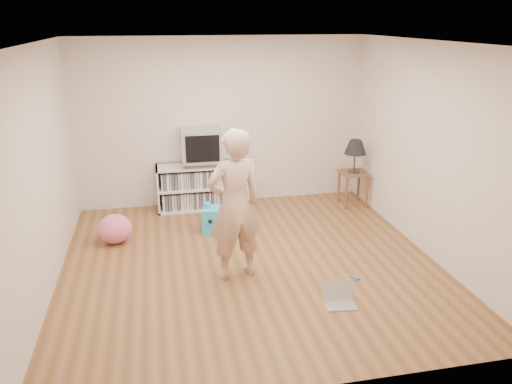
{
  "coord_description": "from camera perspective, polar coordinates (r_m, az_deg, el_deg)",
  "views": [
    {
      "loc": [
        -1.04,
        -5.39,
        2.85
      ],
      "look_at": [
        0.16,
        0.4,
        0.78
      ],
      "focal_mm": 35.0,
      "sensor_mm": 36.0,
      "label": 1
    }
  ],
  "objects": [
    {
      "name": "dvd_deck",
      "position": [
        7.73,
        -6.25,
        3.35
      ],
      "size": [
        0.45,
        0.35,
        0.07
      ],
      "primitive_type": "cube",
      "color": "gray",
      "rests_on": "media_unit"
    },
    {
      "name": "crt_tv",
      "position": [
        7.66,
        -6.33,
        5.4
      ],
      "size": [
        0.6,
        0.53,
        0.5
      ],
      "color": "#96969B",
      "rests_on": "dvd_deck"
    },
    {
      "name": "table_lamp",
      "position": [
        7.9,
        11.29,
        4.98
      ],
      "size": [
        0.34,
        0.34,
        0.52
      ],
      "color": "#333333",
      "rests_on": "side_table"
    },
    {
      "name": "plush_pink",
      "position": [
        6.91,
        -15.83,
        -4.06
      ],
      "size": [
        0.56,
        0.56,
        0.39
      ],
      "primitive_type": "ellipsoid",
      "rotation": [
        0.0,
        0.0,
        0.27
      ],
      "color": "#E46885",
      "rests_on": "ground"
    },
    {
      "name": "ground",
      "position": [
        6.18,
        -0.69,
        -8.11
      ],
      "size": [
        4.5,
        4.5,
        0.0
      ],
      "primitive_type": "plane",
      "color": "brown",
      "rests_on": "ground"
    },
    {
      "name": "plush_blue",
      "position": [
        7.0,
        -4.58,
        -3.13
      ],
      "size": [
        0.42,
        0.37,
        0.43
      ],
      "rotation": [
        0.0,
        0.0,
        -0.21
      ],
      "color": "#27BCEC",
      "rests_on": "ground"
    },
    {
      "name": "laptop",
      "position": [
        5.44,
        9.45,
        -11.83
      ],
      "size": [
        0.35,
        0.29,
        0.22
      ],
      "rotation": [
        0.0,
        0.0,
        -0.11
      ],
      "color": "silver",
      "rests_on": "ground"
    },
    {
      "name": "side_table",
      "position": [
        8.04,
        11.05,
        1.35
      ],
      "size": [
        0.42,
        0.42,
        0.55
      ],
      "color": "brown",
      "rests_on": "ground"
    },
    {
      "name": "media_unit",
      "position": [
        7.86,
        -6.16,
        0.69
      ],
      "size": [
        1.4,
        0.45,
        0.7
      ],
      "color": "white",
      "rests_on": "ground"
    },
    {
      "name": "person",
      "position": [
        5.55,
        -2.48,
        -1.54
      ],
      "size": [
        0.72,
        0.56,
        1.75
      ],
      "primitive_type": "imported",
      "rotation": [
        0.0,
        0.0,
        3.39
      ],
      "color": "#D5AE91",
      "rests_on": "ground"
    },
    {
      "name": "playing_cards",
      "position": [
        5.95,
        11.3,
        -9.58
      ],
      "size": [
        0.09,
        0.1,
        0.02
      ],
      "primitive_type": "cube",
      "rotation": [
        0.0,
        0.0,
        0.26
      ],
      "color": "#4165AF",
      "rests_on": "ground"
    },
    {
      "name": "walls",
      "position": [
        5.7,
        -0.74,
        3.56
      ],
      "size": [
        4.52,
        4.52,
        2.6
      ],
      "color": "silver",
      "rests_on": "ground"
    },
    {
      "name": "ceiling",
      "position": [
        5.49,
        -0.8,
        16.72
      ],
      "size": [
        4.5,
        4.5,
        0.01
      ],
      "primitive_type": "cube",
      "color": "white",
      "rests_on": "walls"
    }
  ]
}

